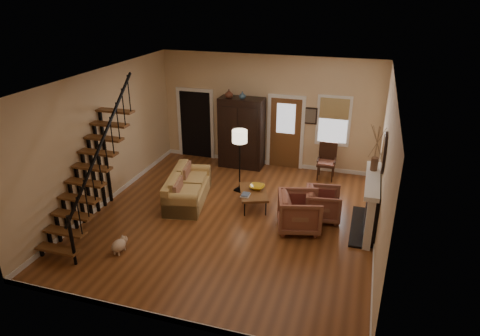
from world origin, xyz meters
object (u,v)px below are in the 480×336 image
(armoire, at_px, (242,133))
(sofa, at_px, (188,188))
(floor_lamp, at_px, (240,161))
(side_chair, at_px, (326,162))
(coffee_table, at_px, (253,199))
(armchair_left, at_px, (299,212))
(armchair_right, at_px, (323,204))

(armoire, relative_size, sofa, 1.07)
(floor_lamp, height_order, side_chair, floor_lamp)
(armoire, bearing_deg, coffee_table, -66.55)
(coffee_table, relative_size, side_chair, 1.07)
(armoire, bearing_deg, armchair_left, -53.64)
(armchair_left, distance_m, side_chair, 2.94)
(armchair_right, xyz_separation_m, floor_lamp, (-2.30, 0.84, 0.47))
(armoire, height_order, armchair_left, armoire)
(sofa, height_order, coffee_table, sofa)
(armchair_right, bearing_deg, side_chair, -2.85)
(sofa, distance_m, floor_lamp, 1.51)
(coffee_table, height_order, armchair_left, armchair_left)
(coffee_table, distance_m, armchair_right, 1.72)
(armoire, height_order, armchair_right, armoire)
(coffee_table, xyz_separation_m, floor_lamp, (-0.59, 0.74, 0.64))
(sofa, bearing_deg, armchair_right, -9.31)
(sofa, distance_m, side_chair, 3.98)
(armoire, xyz_separation_m, side_chair, (2.55, -0.20, -0.54))
(sofa, xyz_separation_m, coffee_table, (1.66, 0.21, -0.16))
(sofa, bearing_deg, coffee_table, -4.06)
(coffee_table, relative_size, floor_lamp, 0.64)
(sofa, relative_size, side_chair, 1.92)
(coffee_table, bearing_deg, side_chair, 55.50)
(armoire, xyz_separation_m, armchair_left, (2.30, -3.13, -0.62))
(armoire, distance_m, floor_lamp, 1.73)
(armoire, height_order, sofa, armoire)
(sofa, xyz_separation_m, armchair_left, (2.93, -0.52, 0.06))
(coffee_table, bearing_deg, armoire, 113.45)
(armoire, bearing_deg, floor_lamp, -74.71)
(armchair_right, distance_m, side_chair, 2.31)
(sofa, bearing_deg, armchair_left, -21.30)
(sofa, xyz_separation_m, floor_lamp, (1.08, 0.95, 0.48))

